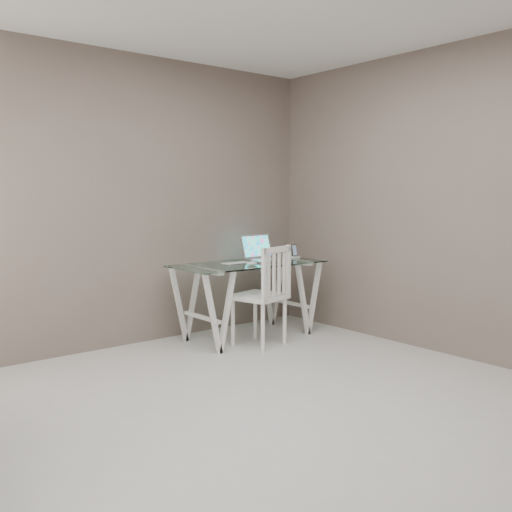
% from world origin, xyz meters
% --- Properties ---
extents(room, '(4.50, 4.52, 2.71)m').
position_xyz_m(room, '(-0.06, 0.02, 1.72)').
color(room, '#B5B3AE').
rests_on(room, ground).
extents(desk, '(1.50, 0.70, 0.75)m').
position_xyz_m(desk, '(0.99, 1.73, 0.38)').
color(desk, silver).
rests_on(desk, ground).
extents(chair, '(0.52, 0.52, 0.94)m').
position_xyz_m(chair, '(0.91, 1.38, 0.52)').
color(chair, white).
rests_on(chair, ground).
extents(laptop, '(0.38, 0.34, 0.26)m').
position_xyz_m(laptop, '(1.25, 1.83, 0.81)').
color(laptop, silver).
rests_on(laptop, desk).
extents(keyboard, '(0.29, 0.13, 0.01)m').
position_xyz_m(keyboard, '(0.86, 1.77, 0.75)').
color(keyboard, silver).
rests_on(keyboard, desk).
extents(mouse, '(0.12, 0.07, 0.04)m').
position_xyz_m(mouse, '(0.90, 1.57, 0.76)').
color(mouse, white).
rests_on(mouse, desk).
extents(phone_dock, '(0.08, 0.08, 0.14)m').
position_xyz_m(phone_dock, '(1.65, 1.78, 0.78)').
color(phone_dock, white).
rests_on(phone_dock, desk).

